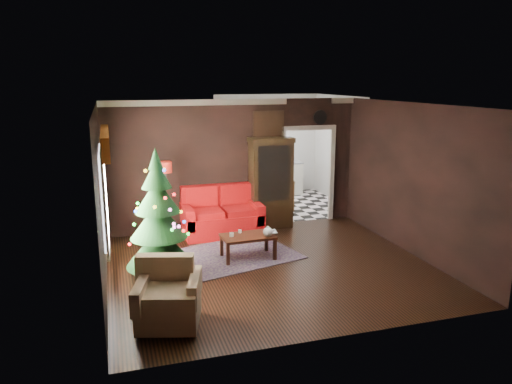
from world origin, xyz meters
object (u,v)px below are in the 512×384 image
object	(u,v)px
coffee_table	(248,246)
wall_clock	(320,117)
floor_lamp	(167,202)
loveseat	(222,212)
kitchen_table	(277,194)
armchair	(168,293)
curio_cabinet	(271,185)
christmas_tree	(158,217)
teapot	(268,232)

from	to	relation	value
coffee_table	wall_clock	xyz separation A→B (m)	(2.21, 1.91, 2.15)
floor_lamp	coffee_table	size ratio (longest dim) A/B	1.71
loveseat	wall_clock	size ratio (longest dim) A/B	5.31
kitchen_table	armchair	bearing A→B (deg)	-122.49
loveseat	floor_lamp	size ratio (longest dim) A/B	1.05
kitchen_table	coffee_table	bearing A→B (deg)	-117.77
curio_cabinet	christmas_tree	world-z (taller)	christmas_tree
floor_lamp	wall_clock	distance (m)	3.87
loveseat	armchair	xyz separation A→B (m)	(-1.55, -3.62, -0.04)
armchair	wall_clock	bearing A→B (deg)	61.45
floor_lamp	armchair	size ratio (longest dim) A/B	1.91
loveseat	teapot	bearing A→B (deg)	-74.77
curio_cabinet	floor_lamp	bearing A→B (deg)	-170.67
coffee_table	christmas_tree	bearing A→B (deg)	-164.61
floor_lamp	christmas_tree	size ratio (longest dim) A/B	0.77
floor_lamp	loveseat	bearing A→B (deg)	7.81
loveseat	kitchen_table	bearing A→B (deg)	42.51
teapot	coffee_table	bearing A→B (deg)	151.16
coffee_table	kitchen_table	distance (m)	3.58
christmas_tree	floor_lamp	bearing A→B (deg)	79.27
loveseat	wall_clock	xyz separation A→B (m)	(2.35, 0.40, 1.88)
teapot	christmas_tree	bearing A→B (deg)	-172.14
loveseat	christmas_tree	bearing A→B (deg)	-127.30
armchair	teapot	size ratio (longest dim) A/B	4.30
floor_lamp	armchair	world-z (taller)	floor_lamp
teapot	floor_lamp	bearing A→B (deg)	136.44
floor_lamp	teapot	bearing A→B (deg)	-43.56
loveseat	christmas_tree	distance (m)	2.52
coffee_table	floor_lamp	bearing A→B (deg)	133.55
curio_cabinet	coffee_table	xyz separation A→B (m)	(-1.01, -1.73, -0.72)
curio_cabinet	teapot	size ratio (longest dim) A/B	9.61
christmas_tree	teapot	size ratio (longest dim) A/B	10.62
christmas_tree	coffee_table	size ratio (longest dim) A/B	2.21
christmas_tree	wall_clock	size ratio (longest dim) A/B	6.56
loveseat	kitchen_table	size ratio (longest dim) A/B	2.27
loveseat	kitchen_table	distance (m)	2.45
floor_lamp	kitchen_table	bearing A→B (deg)	31.49
curio_cabinet	wall_clock	world-z (taller)	wall_clock
armchair	teapot	distance (m)	2.79
coffee_table	loveseat	bearing A→B (deg)	95.12
christmas_tree	coffee_table	world-z (taller)	christmas_tree
christmas_tree	teapot	world-z (taller)	christmas_tree
wall_clock	curio_cabinet	bearing A→B (deg)	-171.47
wall_clock	kitchen_table	distance (m)	2.43
floor_lamp	coffee_table	world-z (taller)	floor_lamp
floor_lamp	armchair	bearing A→B (deg)	-96.65
coffee_table	wall_clock	bearing A→B (deg)	40.79
coffee_table	wall_clock	world-z (taller)	wall_clock
curio_cabinet	teapot	bearing A→B (deg)	-109.87
kitchen_table	curio_cabinet	bearing A→B (deg)	-114.44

